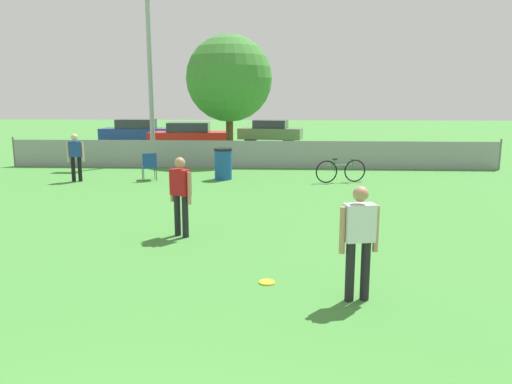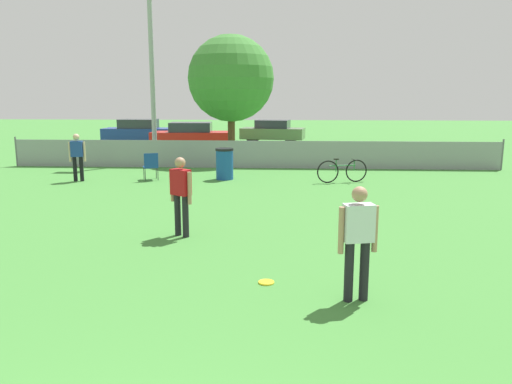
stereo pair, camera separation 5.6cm
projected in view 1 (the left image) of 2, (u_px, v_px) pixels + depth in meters
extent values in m
cube|color=gray|center=(251.00, 154.00, 19.98)|extent=(19.53, 0.03, 1.10)
cylinder|color=slate|center=(14.00, 152.00, 20.49)|extent=(0.07, 0.07, 1.21)
cylinder|color=slate|center=(500.00, 155.00, 19.46)|extent=(0.07, 0.07, 1.21)
cylinder|color=#9E9EA3|center=(150.00, 80.00, 21.10)|extent=(0.20, 0.20, 7.08)
cylinder|color=brown|center=(230.00, 136.00, 22.22)|extent=(0.32, 0.32, 2.20)
sphere|color=#3D7F33|center=(229.00, 78.00, 21.75)|extent=(3.76, 3.76, 3.76)
cylinder|color=black|center=(350.00, 271.00, 6.94)|extent=(0.13, 0.13, 0.87)
cylinder|color=black|center=(365.00, 270.00, 6.98)|extent=(0.13, 0.13, 0.87)
cube|color=silver|center=(360.00, 223.00, 6.83)|extent=(0.45, 0.31, 0.52)
sphere|color=tan|center=(361.00, 194.00, 6.76)|extent=(0.22, 0.22, 0.22)
cylinder|color=tan|center=(342.00, 230.00, 6.81)|extent=(0.08, 0.08, 0.66)
cylinder|color=tan|center=(376.00, 229.00, 6.89)|extent=(0.08, 0.08, 0.66)
cylinder|color=black|center=(177.00, 215.00, 10.25)|extent=(0.13, 0.13, 0.87)
cylinder|color=black|center=(185.00, 216.00, 10.12)|extent=(0.13, 0.13, 0.87)
cube|color=#B21419|center=(180.00, 182.00, 10.06)|extent=(0.46, 0.41, 0.52)
sphere|color=tan|center=(180.00, 163.00, 9.98)|extent=(0.22, 0.22, 0.22)
cylinder|color=tan|center=(172.00, 186.00, 10.22)|extent=(0.08, 0.08, 0.66)
cylinder|color=tan|center=(189.00, 188.00, 9.93)|extent=(0.08, 0.08, 0.66)
cylinder|color=black|center=(80.00, 169.00, 16.84)|extent=(0.13, 0.13, 0.84)
cylinder|color=black|center=(73.00, 169.00, 16.82)|extent=(0.13, 0.13, 0.84)
cube|color=navy|center=(75.00, 149.00, 16.70)|extent=(0.42, 0.29, 0.52)
sphere|color=#D8AD8C|center=(74.00, 137.00, 16.63)|extent=(0.22, 0.22, 0.22)
cylinder|color=#D8AD8C|center=(83.00, 152.00, 16.75)|extent=(0.08, 0.08, 0.66)
cylinder|color=#D8AD8C|center=(68.00, 152.00, 16.69)|extent=(0.08, 0.08, 0.66)
cylinder|color=yellow|center=(267.00, 282.00, 7.68)|extent=(0.24, 0.24, 0.03)
torus|color=yellow|center=(267.00, 282.00, 7.68)|extent=(0.25, 0.25, 0.03)
cylinder|color=#333338|center=(155.00, 172.00, 17.45)|extent=(0.02, 0.02, 0.43)
cylinder|color=#333338|center=(142.00, 173.00, 17.32)|extent=(0.02, 0.02, 0.43)
cylinder|color=#333338|center=(156.00, 174.00, 17.06)|extent=(0.02, 0.02, 0.43)
cylinder|color=#333338|center=(144.00, 175.00, 16.92)|extent=(0.02, 0.02, 0.43)
cube|color=navy|center=(149.00, 167.00, 17.14)|extent=(0.62, 0.62, 0.03)
cube|color=navy|center=(150.00, 160.00, 16.88)|extent=(0.45, 0.20, 0.49)
torus|color=black|center=(326.00, 172.00, 16.53)|extent=(0.74, 0.25, 0.76)
torus|color=black|center=(355.00, 171.00, 16.75)|extent=(0.74, 0.25, 0.76)
cylinder|color=#267238|center=(341.00, 165.00, 16.60)|extent=(0.90, 0.29, 0.04)
cylinder|color=#267238|center=(335.00, 166.00, 16.56)|extent=(0.03, 0.03, 0.39)
cylinder|color=#267238|center=(353.00, 165.00, 16.70)|extent=(0.03, 0.03, 0.36)
cube|color=black|center=(335.00, 159.00, 16.52)|extent=(0.17, 0.10, 0.04)
cylinder|color=black|center=(353.00, 160.00, 16.66)|extent=(0.14, 0.43, 0.03)
cylinder|color=#194C99|center=(223.00, 165.00, 17.25)|extent=(0.59, 0.59, 1.00)
cylinder|color=black|center=(223.00, 149.00, 17.15)|extent=(0.62, 0.62, 0.08)
cylinder|color=black|center=(161.00, 137.00, 31.24)|extent=(0.66, 0.19, 0.65)
cylinder|color=black|center=(154.00, 139.00, 29.83)|extent=(0.66, 0.19, 0.65)
cylinder|color=black|center=(120.00, 137.00, 31.43)|extent=(0.66, 0.19, 0.65)
cylinder|color=black|center=(112.00, 139.00, 30.01)|extent=(0.66, 0.19, 0.65)
cube|color=navy|center=(137.00, 134.00, 30.58)|extent=(4.26, 1.74, 0.73)
cube|color=#2D333D|center=(136.00, 124.00, 30.46)|extent=(2.22, 1.50, 0.55)
cylinder|color=black|center=(214.00, 141.00, 28.64)|extent=(0.67, 0.22, 0.66)
cylinder|color=black|center=(212.00, 143.00, 27.11)|extent=(0.67, 0.22, 0.66)
cylinder|color=black|center=(167.00, 141.00, 28.62)|extent=(0.67, 0.22, 0.66)
cylinder|color=black|center=(163.00, 143.00, 27.09)|extent=(0.67, 0.22, 0.66)
cube|color=red|center=(189.00, 138.00, 27.82)|extent=(4.45, 2.04, 0.69)
cube|color=#2D333D|center=(189.00, 127.00, 27.71)|extent=(2.35, 1.70, 0.52)
cylinder|color=black|center=(291.00, 136.00, 31.91)|extent=(0.67, 0.28, 0.65)
cylinder|color=black|center=(288.00, 138.00, 30.49)|extent=(0.67, 0.28, 0.65)
cylinder|color=black|center=(254.00, 136.00, 32.41)|extent=(0.67, 0.28, 0.65)
cylinder|color=black|center=(249.00, 138.00, 30.99)|extent=(0.67, 0.28, 0.65)
cube|color=#59724C|center=(271.00, 133.00, 31.41)|extent=(4.13, 2.28, 0.68)
cube|color=#2D333D|center=(271.00, 124.00, 31.30)|extent=(2.24, 1.79, 0.51)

